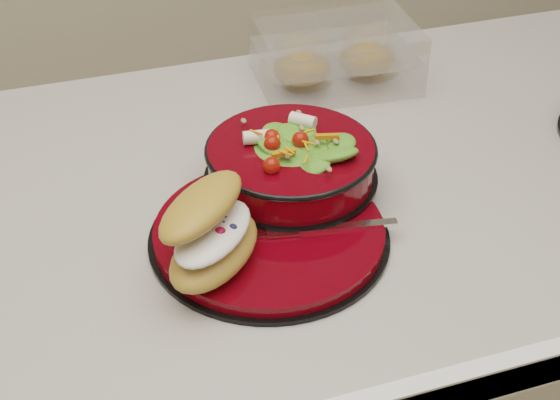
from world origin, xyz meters
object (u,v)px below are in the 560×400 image
object	(u,v)px
dinner_plate	(270,233)
salad_bowl	(291,157)
island_counter	(375,378)
pastry_box	(335,55)
fork	(327,228)
croissant	(212,231)

from	to	relation	value
dinner_plate	salad_bowl	distance (m)	0.11
island_counter	pastry_box	world-z (taller)	pastry_box
fork	pastry_box	distance (m)	0.40
croissant	pastry_box	size ratio (longest dim) A/B	0.68
dinner_plate	croissant	bearing A→B (deg)	-154.05
dinner_plate	fork	distance (m)	0.07
dinner_plate	pastry_box	xyz separation A→B (m)	(0.22, 0.35, 0.03)
island_counter	fork	xyz separation A→B (m)	(-0.15, -0.13, 0.47)
island_counter	salad_bowl	world-z (taller)	salad_bowl
salad_bowl	fork	distance (m)	0.11
island_counter	fork	size ratio (longest dim) A/B	8.02
dinner_plate	salad_bowl	size ratio (longest dim) A/B	1.30
dinner_plate	salad_bowl	xyz separation A→B (m)	(0.05, 0.08, 0.04)
salad_bowl	fork	world-z (taller)	salad_bowl
island_counter	pastry_box	size ratio (longest dim) A/B	4.96
island_counter	fork	world-z (taller)	fork
island_counter	salad_bowl	xyz separation A→B (m)	(-0.16, -0.02, 0.50)
croissant	dinner_plate	bearing A→B (deg)	-21.42
salad_bowl	croissant	bearing A→B (deg)	-137.19
dinner_plate	croissant	size ratio (longest dim) A/B	1.67
island_counter	dinner_plate	xyz separation A→B (m)	(-0.22, -0.11, 0.46)
island_counter	pastry_box	bearing A→B (deg)	90.13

